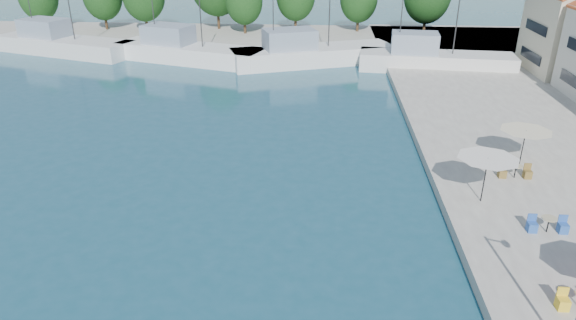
# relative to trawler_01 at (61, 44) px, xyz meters

# --- Properties ---
(quay_far) EXTENTS (90.00, 16.00, 0.60)m
(quay_far) POSITION_rel_trawler_01_xyz_m (22.94, 9.25, -0.77)
(quay_far) COLOR #9C968D
(quay_far) RESTS_ON ground
(trawler_01) EXTENTS (17.74, 9.70, 10.20)m
(trawler_01) POSITION_rel_trawler_01_xyz_m (0.00, 0.00, 0.00)
(trawler_01) COLOR silver
(trawler_01) RESTS_ON ground
(trawler_02) EXTENTS (17.44, 9.40, 10.20)m
(trawler_02) POSITION_rel_trawler_01_xyz_m (15.47, -2.85, 0.00)
(trawler_02) COLOR white
(trawler_02) RESTS_ON ground
(trawler_03) EXTENTS (17.93, 10.27, 10.20)m
(trawler_03) POSITION_rel_trawler_01_xyz_m (28.93, -3.15, -0.00)
(trawler_03) COLOR white
(trawler_03) RESTS_ON ground
(trawler_04) EXTENTS (15.73, 5.49, 10.20)m
(trawler_04) POSITION_rel_trawler_01_xyz_m (41.60, -4.91, 0.00)
(trawler_04) COLOR silver
(trawler_04) RESTS_ON ground
(tree_05) EXTENTS (4.82, 4.82, 7.13)m
(tree_05) POSITION_rel_trawler_01_xyz_m (20.02, 10.37, 3.65)
(tree_05) COLOR #3F2B19
(tree_05) RESTS_ON quay_far
(umbrella_white) EXTENTS (3.10, 3.10, 2.45)m
(umbrella_white) POSITION_rel_trawler_01_xyz_m (38.91, -33.79, 1.73)
(umbrella_white) COLOR black
(umbrella_white) RESTS_ON quay_right
(umbrella_cream) EXTENTS (2.98, 2.98, 2.17)m
(umbrella_cream) POSITION_rel_trawler_01_xyz_m (42.45, -29.01, 1.45)
(umbrella_cream) COLOR black
(umbrella_cream) RESTS_ON quay_right
(cafe_table_02) EXTENTS (1.82, 0.70, 0.76)m
(cafe_table_02) POSITION_rel_trawler_01_xyz_m (41.18, -36.60, -0.18)
(cafe_table_02) COLOR black
(cafe_table_02) RESTS_ON quay_right
(cafe_table_03) EXTENTS (1.82, 0.70, 0.76)m
(cafe_table_03) POSITION_rel_trawler_01_xyz_m (41.54, -30.90, -0.18)
(cafe_table_03) COLOR black
(cafe_table_03) RESTS_ON quay_right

